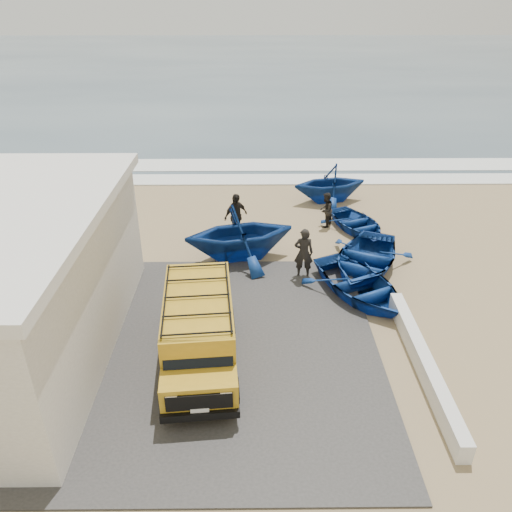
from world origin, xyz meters
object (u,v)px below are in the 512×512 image
object	(u,v)px
boat_mid_right	(357,223)
boat_far_left	(330,183)
fisherman_front	(304,253)
parapet	(423,363)
boat_near_right	(365,259)
boat_near_left	(359,285)
van	(199,329)
boat_mid_left	(240,233)
fisherman_back	(236,216)
fisherman_middle	(326,210)

from	to	relation	value
boat_mid_right	boat_far_left	xyz separation A→B (m)	(-0.73, 3.30, 0.58)
fisherman_front	parapet	bearing A→B (deg)	121.36
boat_near_right	boat_near_left	bearing A→B (deg)	-82.22
parapet	van	bearing A→B (deg)	175.40
boat_mid_left	fisherman_front	distance (m)	2.63
boat_near_right	boat_far_left	distance (m)	6.61
boat_near_left	boat_mid_right	distance (m)	5.10
fisherman_back	parapet	bearing A→B (deg)	-96.79
boat_near_left	fisherman_front	size ratio (longest dim) A/B	2.17
boat_mid_right	fisherman_back	bearing A→B (deg)	163.79
fisherman_back	boat_mid_right	bearing A→B (deg)	-32.36
boat_near_left	boat_mid_left	distance (m)	4.83
boat_far_left	fisherman_middle	distance (m)	2.92
boat_near_right	fisherman_back	xyz separation A→B (m)	(-4.74, 2.66, 0.51)
van	fisherman_front	size ratio (longest dim) A/B	2.59
boat_near_right	van	bearing A→B (deg)	-112.59
boat_mid_left	boat_far_left	world-z (taller)	boat_mid_left
parapet	boat_near_right	bearing A→B (deg)	94.94
boat_near_right	boat_mid_right	distance (m)	3.30
boat_near_left	boat_mid_left	bearing A→B (deg)	120.88
van	fisherman_back	bearing A→B (deg)	79.05
van	boat_far_left	xyz separation A→B (m)	(5.12, 11.58, -0.16)
boat_mid_left	fisherman_middle	world-z (taller)	boat_mid_left
boat_near_right	boat_far_left	size ratio (longest dim) A/B	1.23
van	boat_near_left	bearing A→B (deg)	28.13
boat_far_left	parapet	bearing A→B (deg)	-8.51
van	boat_far_left	distance (m)	12.66
boat_mid_left	boat_far_left	distance (m)	7.05
van	boat_far_left	world-z (taller)	van
fisherman_middle	boat_near_left	bearing A→B (deg)	34.20
boat_mid_right	parapet	bearing A→B (deg)	-112.36
van	parapet	bearing A→B (deg)	-9.74
fisherman_front	boat_mid_left	bearing A→B (deg)	-28.05
boat_near_right	fisherman_middle	bearing A→B (deg)	129.66
fisherman_middle	boat_mid_right	bearing A→B (deg)	101.43
boat_near_right	boat_mid_left	size ratio (longest dim) A/B	1.05
boat_near_left	boat_mid_right	xyz separation A→B (m)	(0.88, 5.02, -0.08)
van	fisherman_front	bearing A→B (deg)	49.49
boat_mid_left	fisherman_front	world-z (taller)	boat_mid_left
parapet	fisherman_middle	bearing A→B (deg)	98.84
parapet	boat_mid_right	world-z (taller)	boat_mid_right
boat_mid_right	fisherman_middle	size ratio (longest dim) A/B	2.13
boat_near_right	fisherman_back	distance (m)	5.45
van	boat_near_left	world-z (taller)	van
boat_near_left	fisherman_back	distance (m)	6.09
boat_mid_left	van	bearing A→B (deg)	155.94
van	fisherman_back	world-z (taller)	van
boat_near_right	fisherman_middle	size ratio (longest dim) A/B	2.82
boat_far_left	fisherman_front	distance (m)	7.28
boat_near_right	fisherman_front	size ratio (longest dim) A/B	2.30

